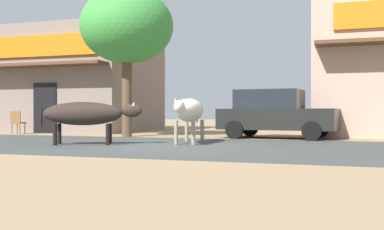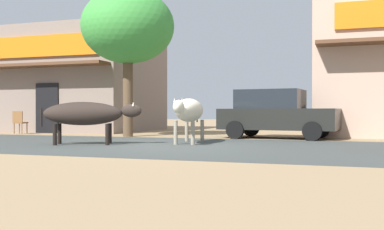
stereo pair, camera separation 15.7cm
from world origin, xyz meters
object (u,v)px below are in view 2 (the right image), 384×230
cow_near_brown (85,114)px  cow_far_dark (189,111)px  cafe_chair_near_tree (19,121)px  roadside_tree (128,27)px  parked_hatchback_car (276,113)px

cow_near_brown → cow_far_dark: cow_far_dark is taller
cow_near_brown → cafe_chair_near_tree: size_ratio=2.90×
roadside_tree → cow_far_dark: roadside_tree is taller
cow_far_dark → cafe_chair_near_tree: (-8.26, 2.89, -0.41)m
roadside_tree → parked_hatchback_car: bearing=8.1°
roadside_tree → cow_near_brown: roadside_tree is taller
roadside_tree → parked_hatchback_car: size_ratio=1.32×
roadside_tree → parked_hatchback_car: 6.10m
cow_near_brown → roadside_tree: bearing=99.8°
cow_far_dark → cow_near_brown: bearing=-150.5°
cow_near_brown → cafe_chair_near_tree: cow_near_brown is taller
parked_hatchback_car → cafe_chair_near_tree: (-10.28, -0.32, -0.33)m
parked_hatchback_car → roadside_tree: bearing=-171.9°
cow_far_dark → roadside_tree: bearing=142.2°
parked_hatchback_car → cafe_chair_near_tree: 10.29m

